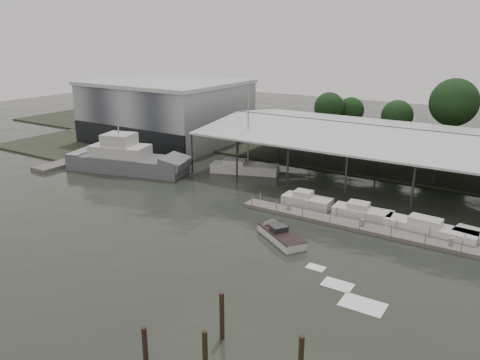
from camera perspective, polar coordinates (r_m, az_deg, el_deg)
The scene contains 13 objects.
ground at distance 45.33m, azimuth -6.72°, elevation -6.45°, with size 200.00×200.00×0.00m, color #262B23.
land_strip_far at distance 80.56m, azimuth 12.44°, elevation 4.05°, with size 140.00×30.00×0.30m.
land_strip_west at distance 92.66m, azimuth -14.36°, elevation 5.65°, with size 20.00×40.00×0.30m.
storage_warehouse at distance 83.44m, azimuth -8.90°, elevation 8.34°, with size 24.50×20.50×10.50m.
covered_boat_shed at distance 61.81m, azimuth 23.05°, elevation 4.75°, with size 58.24×24.00×6.96m.
trawler_dock at distance 75.01m, azimuth -17.91°, elevation 2.73°, with size 3.00×18.00×0.50m.
floating_dock at distance 47.04m, azimuth 15.81°, elevation -5.84°, with size 28.00×2.00×1.40m.
grey_trawler at distance 66.21m, azimuth -13.51°, elevation 2.39°, with size 17.93×8.91×8.84m.
white_sailboat at distance 63.86m, azimuth 0.43°, elevation 1.46°, with size 9.49×5.53×12.25m.
speedboat_underway at distance 44.03m, azimuth 4.69°, elevation -6.57°, with size 15.42×10.55×2.00m.
moored_cruiser_0 at distance 52.23m, azimuth 8.13°, elevation -2.48°, with size 5.45×2.32×1.70m.
moored_cruiser_1 at distance 49.89m, azimuth 14.64°, elevation -3.87°, with size 6.09×2.52×1.70m.
moored_cruiser_2 at distance 47.87m, azimuth 22.07°, elevation -5.55°, with size 8.56×2.87×1.70m.
Camera 1 is at (26.55, -31.83, 18.35)m, focal length 35.00 mm.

